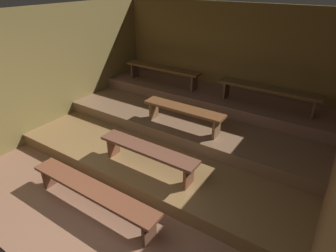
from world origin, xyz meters
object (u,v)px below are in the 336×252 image
object	(u,v)px
bench_lower_center	(148,152)
bench_upper_right	(268,91)
bench_middle_center	(183,111)
bench_floor_center	(92,191)
bench_upper_left	(163,70)

from	to	relation	value
bench_lower_center	bench_upper_right	distance (m)	2.79
bench_lower_center	bench_upper_right	world-z (taller)	bench_upper_right
bench_middle_center	bench_upper_right	size ratio (longest dim) A/B	0.81
bench_floor_center	bench_upper_left	bearing A→B (deg)	108.34
bench_upper_left	bench_upper_right	distance (m)	2.55
bench_floor_center	bench_upper_right	size ratio (longest dim) A/B	1.13
bench_floor_center	bench_upper_right	bearing A→B (deg)	68.20
bench_floor_center	bench_upper_right	world-z (taller)	bench_upper_right
bench_upper_right	bench_middle_center	bearing A→B (deg)	-132.32
bench_upper_left	bench_upper_right	bearing A→B (deg)	0.00
bench_upper_left	bench_upper_right	world-z (taller)	same
bench_lower_center	bench_middle_center	size ratio (longest dim) A/B	1.08
bench_lower_center	bench_upper_left	world-z (taller)	bench_upper_left
bench_middle_center	bench_upper_left	distance (m)	1.90
bench_lower_center	bench_upper_left	bearing A→B (deg)	119.50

